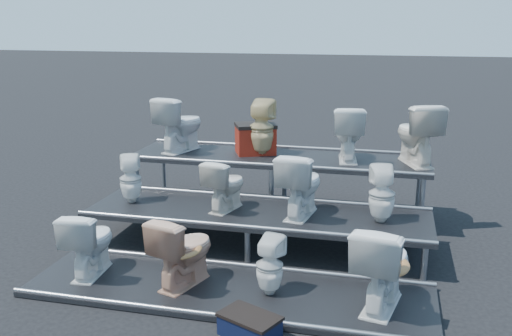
% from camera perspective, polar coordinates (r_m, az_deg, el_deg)
% --- Properties ---
extents(ground, '(80.00, 80.00, 0.00)m').
position_cam_1_polar(ground, '(7.19, 0.11, -7.86)').
color(ground, black).
rests_on(ground, ground).
extents(tier_front, '(4.20, 1.20, 0.06)m').
position_cam_1_polar(tier_front, '(6.04, -2.85, -12.19)').
color(tier_front, black).
rests_on(tier_front, ground).
extents(tier_mid, '(4.20, 1.20, 0.46)m').
position_cam_1_polar(tier_mid, '(7.10, 0.12, -6.15)').
color(tier_mid, black).
rests_on(tier_mid, ground).
extents(tier_back, '(4.20, 1.20, 0.86)m').
position_cam_1_polar(tier_back, '(8.24, 2.24, -1.72)').
color(tier_back, black).
rests_on(tier_back, ground).
extents(toilet_0, '(0.46, 0.75, 0.73)m').
position_cam_1_polar(toilet_0, '(6.45, -16.30, -7.10)').
color(toilet_0, silver).
rests_on(toilet_0, tier_front).
extents(toilet_1, '(0.63, 0.84, 0.76)m').
position_cam_1_polar(toilet_1, '(6.00, -7.28, -8.12)').
color(toilet_1, tan).
rests_on(toilet_1, tier_front).
extents(toilet_2, '(0.33, 0.33, 0.61)m').
position_cam_1_polar(toilet_2, '(5.79, 1.38, -9.72)').
color(toilet_2, silver).
rests_on(toilet_2, tier_front).
extents(toilet_3, '(0.64, 0.92, 0.86)m').
position_cam_1_polar(toilet_3, '(5.63, 12.54, -9.44)').
color(toilet_3, silver).
rests_on(toilet_3, tier_front).
extents(toilet_4, '(0.37, 0.37, 0.62)m').
position_cam_1_polar(toilet_4, '(7.49, -12.43, -1.07)').
color(toilet_4, silver).
rests_on(toilet_4, tier_mid).
extents(toilet_5, '(0.51, 0.70, 0.64)m').
position_cam_1_polar(toilet_5, '(7.03, -3.08, -1.67)').
color(toilet_5, silver).
rests_on(toilet_5, tier_mid).
extents(toilet_6, '(0.55, 0.82, 0.78)m').
position_cam_1_polar(toilet_6, '(6.81, 4.49, -1.61)').
color(toilet_6, silver).
rests_on(toilet_6, tier_mid).
extents(toilet_7, '(0.35, 0.36, 0.67)m').
position_cam_1_polar(toilet_7, '(6.75, 12.48, -2.57)').
color(toilet_7, silver).
rests_on(toilet_7, tier_mid).
extents(toilet_8, '(0.67, 0.89, 0.81)m').
position_cam_1_polar(toilet_8, '(8.46, -7.60, 4.40)').
color(toilet_8, silver).
rests_on(toilet_8, tier_back).
extents(toilet_9, '(0.38, 0.39, 0.80)m').
position_cam_1_polar(toilet_9, '(8.10, 0.55, 4.04)').
color(toilet_9, '#CFB77C').
rests_on(toilet_9, tier_back).
extents(toilet_10, '(0.51, 0.79, 0.76)m').
position_cam_1_polar(toilet_10, '(7.92, 9.21, 3.45)').
color(toilet_10, silver).
rests_on(toilet_10, tier_back).
extents(toilet_11, '(0.73, 0.93, 0.83)m').
position_cam_1_polar(toilet_11, '(7.90, 15.77, 3.33)').
color(toilet_11, silver).
rests_on(toilet_11, tier_back).
extents(red_crate, '(0.67, 0.61, 0.39)m').
position_cam_1_polar(red_crate, '(8.27, -0.06, 2.80)').
color(red_crate, maroon).
rests_on(red_crate, tier_back).
extents(step_stool, '(0.59, 0.49, 0.18)m').
position_cam_1_polar(step_stool, '(5.28, -0.64, -15.64)').
color(step_stool, black).
rests_on(step_stool, ground).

